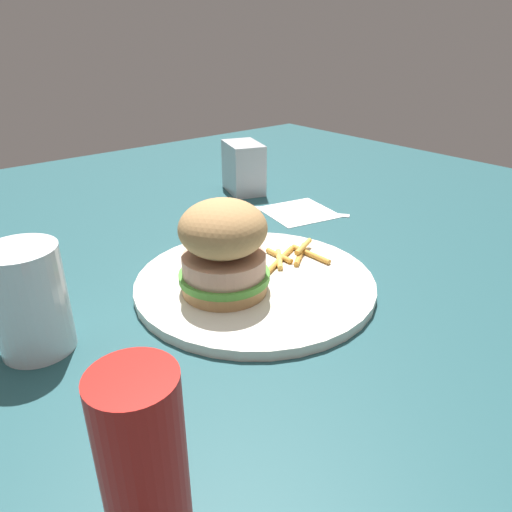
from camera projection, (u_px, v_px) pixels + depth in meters
ground_plane at (263, 292)px, 0.57m from camera, size 1.60×1.60×0.00m
plate at (256, 282)px, 0.58m from camera, size 0.29×0.29×0.01m
sandwich at (223, 247)px, 0.53m from camera, size 0.10×0.10×0.11m
fries_pile at (292, 255)px, 0.63m from camera, size 0.10×0.08×0.01m
napkin at (299, 212)px, 0.82m from camera, size 0.13×0.13×0.00m
fork at (298, 210)px, 0.82m from camera, size 0.12×0.15×0.00m
drink_glass at (31, 307)px, 0.45m from camera, size 0.07×0.07×0.11m
napkin_dispenser at (243, 168)px, 0.90m from camera, size 0.09×0.10×0.09m
ketchup_bottle at (147, 490)px, 0.24m from camera, size 0.04×0.04×0.15m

